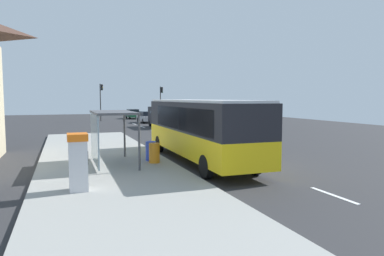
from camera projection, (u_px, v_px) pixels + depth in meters
name	position (u px, v px, depth m)	size (l,w,h in m)	color
ground_plane	(165.00, 136.00, 30.47)	(56.00, 92.00, 0.04)	#2D2D30
sidewalk_platform	(106.00, 164.00, 17.03)	(6.20, 30.00, 0.18)	#999993
lane_stripe_seg_0	(333.00, 195.00, 11.87)	(0.16, 2.20, 0.01)	silver
lane_stripe_seg_1	(257.00, 168.00, 16.54)	(0.16, 2.20, 0.01)	silver
lane_stripe_seg_2	(214.00, 152.00, 21.21)	(0.16, 2.20, 0.01)	silver
lane_stripe_seg_3	(187.00, 143.00, 25.88)	(0.16, 2.20, 0.01)	silver
lane_stripe_seg_4	(167.00, 136.00, 30.55)	(0.16, 2.20, 0.01)	silver
lane_stripe_seg_5	(153.00, 131.00, 35.22)	(0.16, 2.20, 0.01)	silver
lane_stripe_seg_6	(143.00, 127.00, 39.89)	(0.16, 2.20, 0.01)	silver
lane_stripe_seg_7	(134.00, 124.00, 44.56)	(0.16, 2.20, 0.01)	silver
bus	(199.00, 126.00, 18.02)	(2.63, 11.03, 3.21)	yellow
white_van	(162.00, 116.00, 39.30)	(2.06, 5.21, 2.30)	black
sedan_near	(147.00, 117.00, 46.92)	(1.92, 4.44, 1.52)	#B7B7BC
sedan_far	(133.00, 114.00, 56.07)	(1.85, 4.41, 1.52)	#195933
ticket_machine	(78.00, 161.00, 11.77)	(0.66, 0.76, 1.94)	silver
recycling_bin_orange	(154.00, 153.00, 16.88)	(0.52, 0.52, 0.95)	orange
recycling_bin_blue	(151.00, 151.00, 17.54)	(0.52, 0.52, 0.95)	blue
traffic_light_near_side	(161.00, 98.00, 51.88)	(0.49, 0.28, 5.01)	#2D2D2D
traffic_light_far_side	(101.00, 97.00, 49.63)	(0.49, 0.28, 5.32)	#2D2D2D
bus_shelter	(106.00, 124.00, 16.33)	(1.80, 4.00, 2.50)	#4C4C51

